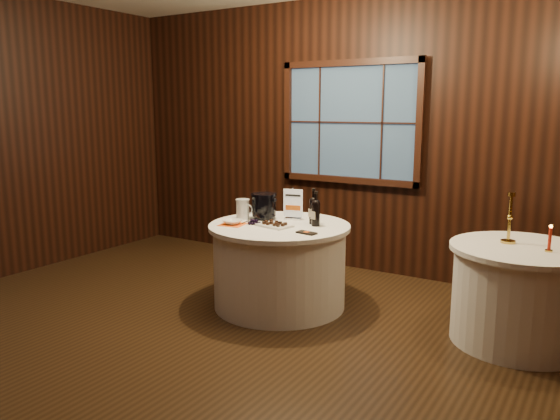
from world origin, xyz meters
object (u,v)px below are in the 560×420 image
Objects in this scene: brass_candlestick at (509,225)px; glass_pitcher at (243,209)px; ice_bucket at (264,206)px; side_table at (520,295)px; chocolate_box at (307,233)px; port_bottle_right at (316,211)px; cracker_bowl at (233,222)px; port_bottle_left at (314,209)px; red_candle at (550,241)px; main_table at (279,265)px; sign_stand at (293,209)px; grape_bunch at (253,223)px; chocolate_plate at (275,225)px.

glass_pitcher is at bearing -171.52° from brass_candlestick.
ice_bucket is at bearing -173.67° from brass_candlestick.
ice_bucket is 0.20m from glass_pitcher.
side_table is 1.73m from chocolate_box.
port_bottle_right is 0.76m from cracker_bowl.
port_bottle_left is 0.42m from chocolate_box.
red_candle reaches higher than side_table.
main_table is 7.80× the size of cracker_bowl.
sign_stand is at bearing -178.70° from side_table.
red_candle is at bearing 9.25° from grape_bunch.
port_bottle_right is 1.84× the size of chocolate_box.
cracker_bowl is (-0.37, -0.13, 0.01)m from chocolate_plate.
chocolate_box is 0.74m from cracker_bowl.
sign_stand is at bearing 27.79° from ice_bucket.
port_bottle_right is at bearing 112.86° from chocolate_box.
sign_stand reaches higher than grape_bunch.
glass_pitcher is at bearing -175.20° from red_candle.
chocolate_plate is (-1.99, -0.40, 0.40)m from side_table.
glass_pitcher is at bearing 144.45° from grape_bunch.
glass_pitcher is at bearing -147.87° from ice_bucket.
red_candle reaches higher than main_table.
cracker_bowl is (-0.10, -0.36, -0.11)m from ice_bucket.
chocolate_plate is (0.27, -0.23, -0.11)m from ice_bucket.
grape_bunch is (-0.44, -0.33, -0.12)m from port_bottle_left.
port_bottle_left is 0.56m from grape_bunch.
brass_candlestick is (2.06, 0.51, 0.12)m from grape_bunch.
chocolate_plate is at bearing -168.50° from side_table.
brass_candlestick reaches higher than chocolate_box.
cracker_bowl reaches higher than side_table.
port_bottle_right is 0.57m from grape_bunch.
cracker_bowl is at bearing -169.43° from red_candle.
brass_candlestick is (2.13, 0.24, 0.01)m from ice_bucket.
brass_candlestick is at bearing 5.92° from glass_pitcher.
red_candle is (2.16, 0.34, 0.06)m from chocolate_plate.
brass_candlestick reaches higher than cracker_bowl.
port_bottle_left is 1.72× the size of grape_bunch.
chocolate_plate is at bearing -18.48° from glass_pitcher.
port_bottle_left reaches higher than cracker_bowl.
ice_bucket is (-2.25, -0.17, 0.51)m from side_table.
side_table is 5.66× the size of glass_pitcher.
main_table is 6.71× the size of glass_pitcher.
port_bottle_right is (0.31, 0.11, 0.52)m from main_table.
main_table is at bearing -171.47° from side_table.
port_bottle_left is at bearing 34.81° from cracker_bowl.
sign_stand is at bearing 54.84° from cracker_bowl.
port_bottle_right reaches higher than side_table.
glass_pitcher is at bearing 177.29° from main_table.
ice_bucket reaches higher than side_table.
glass_pitcher is 1.16× the size of cracker_bowl.
chocolate_plate is at bearing -82.48° from main_table.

